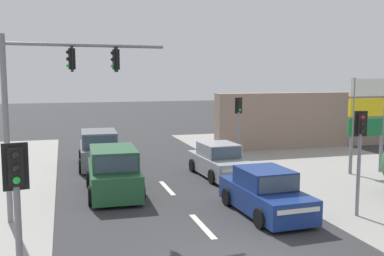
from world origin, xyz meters
TOP-DOWN VIEW (x-y plane):
  - lane_dash_mid at (0.00, 3.00)m, footprint 0.20×2.40m
  - lane_dash_far at (0.00, 8.00)m, footprint 0.20×2.40m
  - traffic_signal_mast at (-4.55, 5.19)m, footprint 5.27×0.66m
  - pedestal_signal_right_kerb at (5.29, 2.49)m, footprint 0.44×0.30m
  - pedestal_signal_left_kerb at (-4.93, -1.81)m, footprint 0.44×0.30m
  - pedestal_signal_far_median at (4.76, 11.85)m, footprint 0.44×0.31m
  - shopping_plaza_sign at (9.88, 8.14)m, footprint 2.10×0.16m
  - shopfront_wall_far at (11.00, 16.00)m, footprint 12.00×1.00m
  - suv_crossing_left at (-2.26, 7.60)m, footprint 2.16×4.58m
  - suv_kerbside_parked at (-2.39, 13.25)m, footprint 2.19×4.60m
  - sedan_oncoming_near at (2.44, 3.63)m, footprint 2.02×4.30m
  - sedan_receding_far at (2.84, 9.50)m, footprint 2.06×4.32m

SIDE VIEW (x-z plane):
  - lane_dash_mid at x=0.00m, z-range 0.00..0.01m
  - lane_dash_far at x=0.00m, z-range 0.00..0.01m
  - sedan_oncoming_near at x=2.44m, z-range -0.08..1.48m
  - sedan_receding_far at x=2.84m, z-range -0.08..1.48m
  - suv_crossing_left at x=-2.26m, z-range -0.06..1.83m
  - suv_kerbside_parked at x=-2.39m, z-range -0.06..1.83m
  - shopfront_wall_far at x=11.00m, z-range 0.00..3.60m
  - pedestal_signal_right_kerb at x=5.29m, z-range 0.64..4.20m
  - pedestal_signal_left_kerb at x=-4.93m, z-range 0.64..4.20m
  - pedestal_signal_far_median at x=4.76m, z-range 0.64..4.20m
  - shopping_plaza_sign at x=9.88m, z-range 0.68..5.28m
  - traffic_signal_mast at x=-4.55m, z-range 1.15..7.15m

